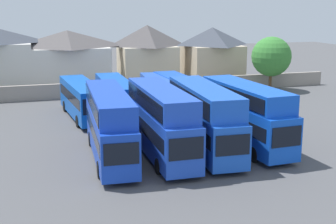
% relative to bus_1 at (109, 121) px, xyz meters
% --- Properties ---
extents(ground, '(140.00, 140.00, 0.00)m').
position_rel_bus_1_xyz_m(ground, '(5.15, 17.63, -2.75)').
color(ground, '#4C4C4F').
extents(depot_boundary_wall, '(56.00, 0.50, 1.80)m').
position_rel_bus_1_xyz_m(depot_boundary_wall, '(5.15, 23.27, -1.85)').
color(depot_boundary_wall, gray).
rests_on(depot_boundary_wall, ground).
extents(bus_1, '(3.13, 11.93, 4.87)m').
position_rel_bus_1_xyz_m(bus_1, '(0.00, 0.00, 0.00)').
color(bus_1, '#153DBD').
rests_on(bus_1, ground).
extents(bus_2, '(2.71, 11.26, 5.05)m').
position_rel_bus_1_xyz_m(bus_2, '(3.65, -0.66, 0.09)').
color(bus_2, blue).
rests_on(bus_2, ground).
extents(bus_3, '(3.15, 11.39, 4.98)m').
position_rel_bus_1_xyz_m(bus_3, '(7.02, -0.52, 0.06)').
color(bus_3, blue).
rests_on(bus_3, ground).
extents(bus_4, '(3.25, 10.87, 4.90)m').
position_rel_bus_1_xyz_m(bus_4, '(10.53, -0.27, 0.02)').
color(bus_4, blue).
rests_on(bus_4, ground).
extents(bus_5, '(3.32, 11.36, 3.44)m').
position_rel_bus_1_xyz_m(bus_5, '(-0.37, 13.12, -0.78)').
color(bus_5, blue).
rests_on(bus_5, ground).
extents(bus_6, '(2.62, 10.93, 3.52)m').
position_rel_bus_1_xyz_m(bus_6, '(2.99, 13.31, -0.74)').
color(bus_6, blue).
rests_on(bus_6, ground).
extents(bus_7, '(3.40, 12.02, 3.32)m').
position_rel_bus_1_xyz_m(bus_7, '(7.62, 13.17, -0.84)').
color(bus_7, blue).
rests_on(bus_7, ground).
extents(bus_8, '(3.01, 11.87, 3.38)m').
position_rel_bus_1_xyz_m(bus_8, '(9.91, 13.31, -0.81)').
color(bus_8, blue).
rests_on(bus_8, ground).
extents(house_terrace_centre, '(11.01, 7.34, 7.46)m').
position_rel_bus_1_xyz_m(house_terrace_centre, '(0.12, 31.72, 1.06)').
color(house_terrace_centre, silver).
rests_on(house_terrace_centre, ground).
extents(house_terrace_right, '(7.95, 6.47, 7.98)m').
position_rel_bus_1_xyz_m(house_terrace_right, '(11.04, 32.02, 1.33)').
color(house_terrace_right, beige).
rests_on(house_terrace_right, ground).
extents(house_terrace_far_right, '(7.68, 7.94, 7.59)m').
position_rel_bus_1_xyz_m(house_terrace_far_right, '(20.27, 30.86, 1.13)').
color(house_terrace_far_right, '#C6B293').
rests_on(house_terrace_far_right, ground).
extents(tree_left_of_lot, '(5.02, 5.02, 6.84)m').
position_rel_bus_1_xyz_m(tree_left_of_lot, '(24.45, 21.27, 1.58)').
color(tree_left_of_lot, brown).
rests_on(tree_left_of_lot, ground).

